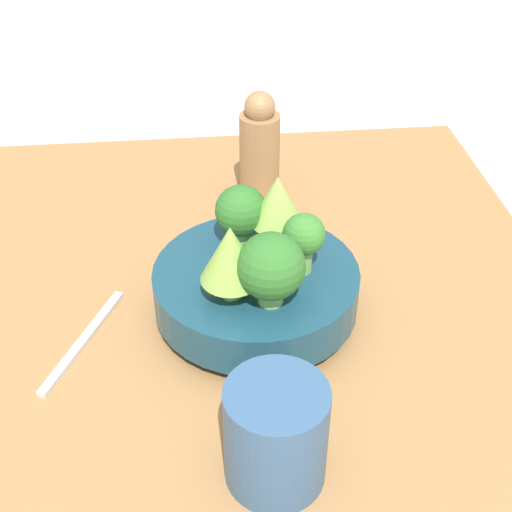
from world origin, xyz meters
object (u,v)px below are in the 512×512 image
bowl (256,289)px  cup (279,434)px  pepper_mill (260,150)px  fork (83,341)px

bowl → cup: size_ratio=2.20×
pepper_mill → fork: 0.36m
cup → pepper_mill: bearing=176.0°
bowl → fork: size_ratio=1.45×
bowl → pepper_mill: (-0.25, 0.03, 0.04)m
bowl → pepper_mill: 0.25m
cup → bowl: bearing=179.4°
cup → fork: size_ratio=0.66×
cup → fork: cup is taller
bowl → fork: (0.03, -0.19, -0.03)m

